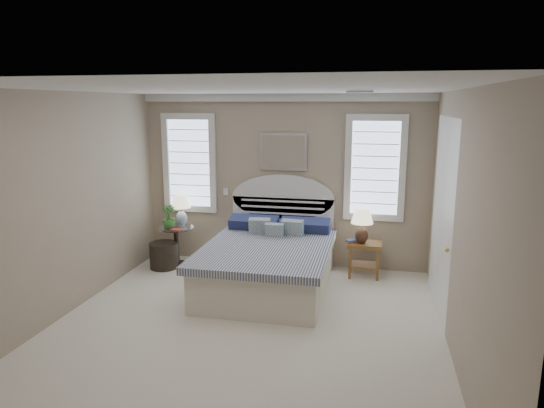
{
  "coord_description": "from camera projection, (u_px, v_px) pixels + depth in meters",
  "views": [
    {
      "loc": [
        1.4,
        -4.91,
        2.55
      ],
      "look_at": [
        0.14,
        1.0,
        1.3
      ],
      "focal_mm": 32.0,
      "sensor_mm": 36.0,
      "label": 1
    }
  ],
  "objects": [
    {
      "name": "wall_back",
      "position": [
        284.0,
        181.0,
        7.62
      ],
      "size": [
        4.5,
        0.02,
        2.7
      ],
      "primitive_type": "cube",
      "color": "gray",
      "rests_on": "floor"
    },
    {
      "name": "crown_molding",
      "position": [
        283.0,
        97.0,
        7.32
      ],
      "size": [
        4.5,
        0.08,
        0.12
      ],
      "primitive_type": "cube",
      "color": "silver",
      "rests_on": "wall_back"
    },
    {
      "name": "wall_right",
      "position": [
        460.0,
        228.0,
        4.77
      ],
      "size": [
        0.02,
        5.0,
        2.7
      ],
      "primitive_type": "cube",
      "color": "gray",
      "rests_on": "floor"
    },
    {
      "name": "lamp_left",
      "position": [
        181.0,
        206.0,
        7.72
      ],
      "size": [
        0.38,
        0.38,
        0.51
      ],
      "rotation": [
        0.0,
        0.0,
        -0.27
      ],
      "color": "white",
      "rests_on": "side_table_left"
    },
    {
      "name": "window_right",
      "position": [
        375.0,
        168.0,
        7.26
      ],
      "size": [
        0.9,
        0.06,
        1.6
      ],
      "primitive_type": "cube",
      "color": "silver",
      "rests_on": "wall_back"
    },
    {
      "name": "floor_pot",
      "position": [
        164.0,
        255.0,
        7.64
      ],
      "size": [
        0.53,
        0.53,
        0.41
      ],
      "primitive_type": "cylinder",
      "rotation": [
        0.0,
        0.0,
        0.21
      ],
      "color": "black",
      "rests_on": "floor"
    },
    {
      "name": "floor",
      "position": [
        242.0,
        332.0,
        5.5
      ],
      "size": [
        4.5,
        5.0,
        0.01
      ],
      "primitive_type": "cube",
      "color": "beige",
      "rests_on": "ground"
    },
    {
      "name": "bed",
      "position": [
        269.0,
        260.0,
        6.82
      ],
      "size": [
        1.72,
        2.28,
        1.47
      ],
      "color": "silver",
      "rests_on": "floor"
    },
    {
      "name": "lamp_right",
      "position": [
        362.0,
        222.0,
        7.08
      ],
      "size": [
        0.36,
        0.36,
        0.53
      ],
      "rotation": [
        0.0,
        0.0,
        -0.13
      ],
      "color": "black",
      "rests_on": "nightstand_right"
    },
    {
      "name": "ceiling",
      "position": [
        239.0,
        89.0,
        4.95
      ],
      "size": [
        4.5,
        5.0,
        0.01
      ],
      "primitive_type": "cube",
      "color": "white",
      "rests_on": "wall_back"
    },
    {
      "name": "window_left",
      "position": [
        190.0,
        163.0,
        7.87
      ],
      "size": [
        0.9,
        0.06,
        1.6
      ],
      "primitive_type": "cube",
      "color": "silver",
      "rests_on": "wall_back"
    },
    {
      "name": "side_table_left",
      "position": [
        176.0,
        242.0,
        7.73
      ],
      "size": [
        0.56,
        0.56,
        0.63
      ],
      "color": "black",
      "rests_on": "floor"
    },
    {
      "name": "books_left",
      "position": [
        176.0,
        230.0,
        7.47
      ],
      "size": [
        0.17,
        0.13,
        0.02
      ],
      "rotation": [
        0.0,
        0.0,
        -0.04
      ],
      "color": "#9F3227",
      "rests_on": "side_table_left"
    },
    {
      "name": "potted_plant",
      "position": [
        169.0,
        217.0,
        7.53
      ],
      "size": [
        0.22,
        0.22,
        0.37
      ],
      "primitive_type": "imported",
      "rotation": [
        0.0,
        0.0,
        0.07
      ],
      "color": "#2D6E2C",
      "rests_on": "side_table_left"
    },
    {
      "name": "closet_door",
      "position": [
        442.0,
        216.0,
        5.95
      ],
      "size": [
        0.02,
        1.8,
        2.4
      ],
      "primitive_type": "cube",
      "color": "white",
      "rests_on": "floor"
    },
    {
      "name": "switch_plate",
      "position": [
        226.0,
        192.0,
        7.84
      ],
      "size": [
        0.08,
        0.01,
        0.12
      ],
      "primitive_type": "cube",
      "color": "silver",
      "rests_on": "wall_back"
    },
    {
      "name": "nightstand_right",
      "position": [
        364.0,
        252.0,
        7.22
      ],
      "size": [
        0.5,
        0.4,
        0.53
      ],
      "color": "brown",
      "rests_on": "floor"
    },
    {
      "name": "wall_left",
      "position": [
        56.0,
        208.0,
        5.69
      ],
      "size": [
        0.02,
        5.0,
        2.7
      ],
      "primitive_type": "cube",
      "color": "gray",
      "rests_on": "floor"
    },
    {
      "name": "painting",
      "position": [
        283.0,
        152.0,
        7.49
      ],
      "size": [
        0.74,
        0.04,
        0.58
      ],
      "primitive_type": "cube",
      "color": "silver",
      "rests_on": "wall_back"
    },
    {
      "name": "hvac_vent",
      "position": [
        360.0,
        92.0,
        5.48
      ],
      "size": [
        0.3,
        0.2,
        0.02
      ],
      "primitive_type": "cube",
      "color": "#B2B2B2",
      "rests_on": "ceiling"
    },
    {
      "name": "books_right",
      "position": [
        352.0,
        241.0,
        7.17
      ],
      "size": [
        0.2,
        0.18,
        0.05
      ],
      "rotation": [
        0.0,
        0.0,
        0.43
      ],
      "color": "#9F3227",
      "rests_on": "nightstand_right"
    }
  ]
}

